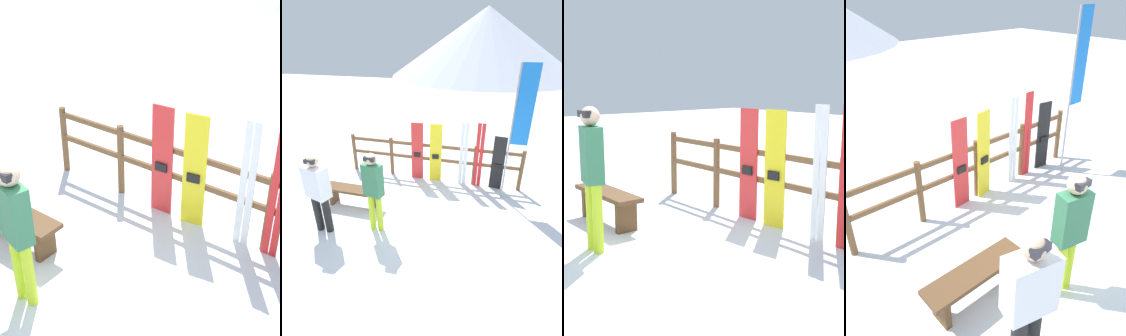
% 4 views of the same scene
% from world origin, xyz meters
% --- Properties ---
extents(ground_plane, '(40.00, 40.00, 0.00)m').
position_xyz_m(ground_plane, '(0.00, 0.00, 0.00)').
color(ground_plane, white).
extents(mountain_backdrop, '(18.00, 18.00, 6.00)m').
position_xyz_m(mountain_backdrop, '(0.00, 24.17, 3.00)').
color(mountain_backdrop, silver).
rests_on(mountain_backdrop, ground).
extents(fence, '(4.69, 0.10, 1.09)m').
position_xyz_m(fence, '(0.00, 2.17, 0.64)').
color(fence, brown).
rests_on(fence, ground).
extents(bench, '(1.34, 0.36, 0.46)m').
position_xyz_m(bench, '(-1.46, 0.44, 0.34)').
color(bench, brown).
rests_on(bench, ground).
extents(person_plaid_green, '(0.41, 0.28, 1.69)m').
position_xyz_m(person_plaid_green, '(-0.58, -0.19, 1.01)').
color(person_plaid_green, '#B7D826').
rests_on(person_plaid_green, ground).
extents(person_white, '(0.53, 0.38, 1.65)m').
position_xyz_m(person_white, '(-1.59, -0.49, 0.95)').
color(person_white, black).
rests_on(person_white, ground).
extents(snowboard_red, '(0.32, 0.07, 1.59)m').
position_xyz_m(snowboard_red, '(-0.38, 2.11, 0.79)').
color(snowboard_red, red).
rests_on(snowboard_red, ground).
extents(snowboard_yellow, '(0.31, 0.10, 1.60)m').
position_xyz_m(snowboard_yellow, '(0.12, 2.11, 0.79)').
color(snowboard_yellow, yellow).
rests_on(snowboard_yellow, ground).
extents(ski_pair_white, '(0.20, 0.02, 1.69)m').
position_xyz_m(ski_pair_white, '(0.84, 2.11, 0.85)').
color(ski_pair_white, white).
rests_on(ski_pair_white, ground).
extents(ski_pair_red, '(0.19, 0.02, 1.71)m').
position_xyz_m(ski_pair_red, '(1.23, 2.11, 0.85)').
color(ski_pair_red, red).
rests_on(ski_pair_red, ground).
extents(snowboard_black_stripe, '(0.31, 0.09, 1.41)m').
position_xyz_m(snowboard_black_stripe, '(1.71, 2.11, 0.70)').
color(snowboard_black_stripe, black).
rests_on(snowboard_black_stripe, ground).
extents(rental_flag, '(0.40, 0.04, 3.10)m').
position_xyz_m(rental_flag, '(1.99, 1.70, 1.97)').
color(rental_flag, '#99999E').
rests_on(rental_flag, ground).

